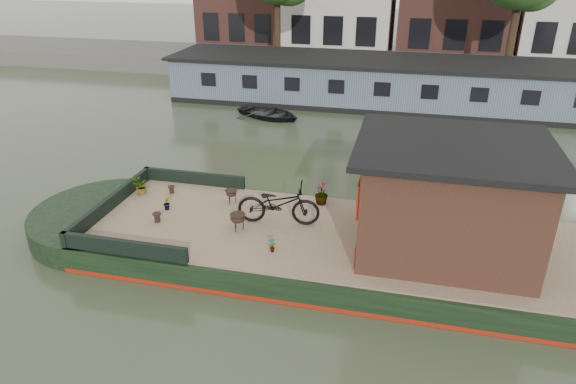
% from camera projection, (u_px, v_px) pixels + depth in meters
% --- Properties ---
extents(ground, '(120.00, 120.00, 0.00)m').
position_uv_depth(ground, '(341.00, 259.00, 12.11)').
color(ground, '#303824').
rests_on(ground, ground).
extents(houseboat_hull, '(14.01, 4.02, 0.60)m').
position_uv_depth(houseboat_hull, '(287.00, 242.00, 12.28)').
color(houseboat_hull, black).
rests_on(houseboat_hull, ground).
extents(houseboat_deck, '(11.80, 3.80, 0.05)m').
position_uv_depth(houseboat_deck, '(343.00, 236.00, 11.85)').
color(houseboat_deck, '#977B5D').
rests_on(houseboat_deck, houseboat_hull).
extents(bow_bulwark, '(3.00, 4.00, 0.35)m').
position_uv_depth(bow_bulwark, '(142.00, 205.00, 12.84)').
color(bow_bulwark, black).
rests_on(bow_bulwark, houseboat_deck).
extents(cabin, '(4.00, 3.50, 2.42)m').
position_uv_depth(cabin, '(448.00, 197.00, 10.85)').
color(cabin, black).
rests_on(cabin, houseboat_deck).
extents(bicycle, '(2.03, 0.91, 1.03)m').
position_uv_depth(bicycle, '(279.00, 204.00, 12.16)').
color(bicycle, black).
rests_on(bicycle, houseboat_deck).
extents(potted_plant_a, '(0.22, 0.19, 0.34)m').
position_uv_depth(potted_plant_a, '(272.00, 245.00, 11.12)').
color(potted_plant_a, brown).
rests_on(potted_plant_a, houseboat_deck).
extents(potted_plant_b, '(0.23, 0.25, 0.35)m').
position_uv_depth(potted_plant_b, '(167.00, 203.00, 12.97)').
color(potted_plant_b, brown).
rests_on(potted_plant_b, houseboat_deck).
extents(potted_plant_c, '(0.53, 0.53, 0.45)m').
position_uv_depth(potted_plant_c, '(141.00, 187.00, 13.75)').
color(potted_plant_c, '#A93D31').
rests_on(potted_plant_c, houseboat_deck).
extents(potted_plant_d, '(0.44, 0.44, 0.60)m').
position_uv_depth(potted_plant_d, '(321.00, 193.00, 13.20)').
color(potted_plant_d, '#9B452A').
rests_on(potted_plant_d, houseboat_deck).
extents(brazier_front, '(0.49, 0.49, 0.42)m').
position_uv_depth(brazier_front, '(238.00, 222.00, 11.99)').
color(brazier_front, black).
rests_on(brazier_front, houseboat_deck).
extents(brazier_rear, '(0.38, 0.38, 0.37)m').
position_uv_depth(brazier_rear, '(231.00, 196.00, 13.30)').
color(brazier_rear, black).
rests_on(brazier_rear, houseboat_deck).
extents(bollard_port, '(0.18, 0.18, 0.20)m').
position_uv_depth(bollard_port, '(171.00, 190.00, 13.87)').
color(bollard_port, black).
rests_on(bollard_port, houseboat_deck).
extents(bollard_stbd, '(0.20, 0.20, 0.23)m').
position_uv_depth(bollard_stbd, '(157.00, 218.00, 12.38)').
color(bollard_stbd, black).
rests_on(bollard_stbd, houseboat_deck).
extents(dinghy, '(3.57, 3.10, 0.62)m').
position_uv_depth(dinghy, '(269.00, 110.00, 22.35)').
color(dinghy, black).
rests_on(dinghy, ground).
extents(far_houseboat, '(20.40, 4.40, 2.11)m').
position_uv_depth(far_houseboat, '(385.00, 84.00, 24.02)').
color(far_houseboat, slate).
rests_on(far_houseboat, ground).
extents(quay, '(60.00, 6.00, 0.90)m').
position_uv_depth(quay, '(392.00, 67.00, 29.96)').
color(quay, '#47443F').
rests_on(quay, ground).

